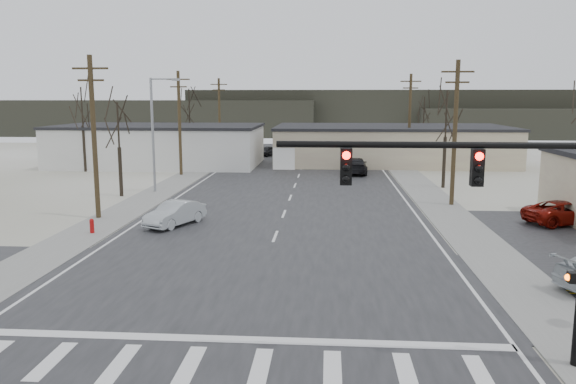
# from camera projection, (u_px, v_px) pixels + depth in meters

# --- Properties ---
(ground) EXTENTS (140.00, 140.00, 0.00)m
(ground) POSITION_uv_depth(u_px,v_px,m) (257.00, 286.00, 22.52)
(ground) COLOR white
(ground) RESTS_ON ground
(main_road) EXTENTS (18.00, 110.00, 0.05)m
(main_road) POSITION_uv_depth(u_px,v_px,m) (285.00, 211.00, 37.27)
(main_road) COLOR #242527
(main_road) RESTS_ON ground
(cross_road) EXTENTS (90.00, 10.00, 0.04)m
(cross_road) POSITION_uv_depth(u_px,v_px,m) (257.00, 285.00, 22.52)
(cross_road) COLOR #242527
(cross_road) RESTS_ON ground
(sidewalk_left) EXTENTS (3.00, 90.00, 0.06)m
(sidewalk_left) POSITION_uv_depth(u_px,v_px,m) (152.00, 196.00, 42.94)
(sidewalk_left) COLOR gray
(sidewalk_left) RESTS_ON ground
(sidewalk_right) EXTENTS (3.00, 90.00, 0.06)m
(sidewalk_right) POSITION_uv_depth(u_px,v_px,m) (433.00, 200.00, 41.44)
(sidewalk_right) COLOR gray
(sidewalk_right) RESTS_ON ground
(traffic_signal_mast) EXTENTS (8.95, 0.43, 7.20)m
(traffic_signal_mast) POSITION_uv_depth(u_px,v_px,m) (517.00, 202.00, 15.09)
(traffic_signal_mast) COLOR black
(traffic_signal_mast) RESTS_ON ground
(fire_hydrant) EXTENTS (0.24, 0.24, 0.87)m
(fire_hydrant) POSITION_uv_depth(u_px,v_px,m) (92.00, 226.00, 31.03)
(fire_hydrant) COLOR #A50C0C
(fire_hydrant) RESTS_ON ground
(building_left_far) EXTENTS (22.30, 12.30, 4.50)m
(building_left_far) POSITION_uv_depth(u_px,v_px,m) (160.00, 145.00, 62.62)
(building_left_far) COLOR silver
(building_left_far) RESTS_ON ground
(building_right_far) EXTENTS (26.30, 14.30, 4.30)m
(building_right_far) POSITION_uv_depth(u_px,v_px,m) (391.00, 144.00, 64.74)
(building_right_far) COLOR beige
(building_right_far) RESTS_ON ground
(upole_left_b) EXTENTS (2.20, 0.30, 10.00)m
(upole_left_b) POSITION_uv_depth(u_px,v_px,m) (94.00, 135.00, 34.27)
(upole_left_b) COLOR #40321E
(upole_left_b) RESTS_ON ground
(upole_left_c) EXTENTS (2.20, 0.30, 10.00)m
(upole_left_c) POSITION_uv_depth(u_px,v_px,m) (180.00, 121.00, 53.95)
(upole_left_c) COLOR #40321E
(upole_left_c) RESTS_ON ground
(upole_left_d) EXTENTS (2.20, 0.30, 10.00)m
(upole_left_d) POSITION_uv_depth(u_px,v_px,m) (219.00, 115.00, 73.62)
(upole_left_d) COLOR #40321E
(upole_left_d) RESTS_ON ground
(upole_right_a) EXTENTS (2.20, 0.30, 10.00)m
(upole_right_a) POSITION_uv_depth(u_px,v_px,m) (455.00, 131.00, 38.55)
(upole_right_a) COLOR #40321E
(upole_right_a) RESTS_ON ground
(upole_right_b) EXTENTS (2.20, 0.30, 10.00)m
(upole_right_b) POSITION_uv_depth(u_px,v_px,m) (410.00, 119.00, 60.19)
(upole_right_b) COLOR #40321E
(upole_right_b) RESTS_ON ground
(streetlight_main) EXTENTS (2.40, 0.25, 9.00)m
(streetlight_main) POSITION_uv_depth(u_px,v_px,m) (155.00, 128.00, 44.08)
(streetlight_main) COLOR gray
(streetlight_main) RESTS_ON ground
(tree_left_near) EXTENTS (3.30, 3.30, 7.35)m
(tree_left_near) POSITION_uv_depth(u_px,v_px,m) (118.00, 128.00, 42.25)
(tree_left_near) COLOR black
(tree_left_near) RESTS_ON ground
(tree_right_mid) EXTENTS (3.74, 3.74, 8.33)m
(tree_right_mid) POSITION_uv_depth(u_px,v_px,m) (446.00, 117.00, 46.23)
(tree_right_mid) COLOR black
(tree_right_mid) RESTS_ON ground
(tree_left_far) EXTENTS (3.96, 3.96, 8.82)m
(tree_left_far) POSITION_uv_depth(u_px,v_px,m) (189.00, 108.00, 67.72)
(tree_left_far) COLOR black
(tree_left_far) RESTS_ON ground
(tree_right_far) EXTENTS (3.52, 3.52, 7.84)m
(tree_right_far) POSITION_uv_depth(u_px,v_px,m) (424.00, 113.00, 71.69)
(tree_right_far) COLOR black
(tree_right_far) RESTS_ON ground
(tree_left_mid) EXTENTS (3.96, 3.96, 8.82)m
(tree_left_mid) POSITION_uv_depth(u_px,v_px,m) (82.00, 110.00, 56.48)
(tree_left_mid) COLOR black
(tree_left_mid) RESTS_ON ground
(hill_left) EXTENTS (70.00, 18.00, 7.00)m
(hill_left) POSITION_uv_depth(u_px,v_px,m) (144.00, 118.00, 114.91)
(hill_left) COLOR #333026
(hill_left) RESTS_ON ground
(hill_center) EXTENTS (80.00, 18.00, 9.00)m
(hill_center) POSITION_uv_depth(u_px,v_px,m) (388.00, 113.00, 115.15)
(hill_center) COLOR #333026
(hill_center) RESTS_ON ground
(hill_right) EXTENTS (60.00, 18.00, 5.50)m
(hill_right) POSITION_uv_depth(u_px,v_px,m) (576.00, 123.00, 107.07)
(hill_right) COLOR #333026
(hill_right) RESTS_ON ground
(sedan_crossing) EXTENTS (3.06, 4.49, 1.40)m
(sedan_crossing) POSITION_uv_depth(u_px,v_px,m) (175.00, 213.00, 32.94)
(sedan_crossing) COLOR #AFB6BA
(sedan_crossing) RESTS_ON main_road
(car_far_a) EXTENTS (2.29, 5.49, 1.59)m
(car_far_a) POSITION_uv_depth(u_px,v_px,m) (355.00, 166.00, 55.46)
(car_far_a) COLOR black
(car_far_a) RESTS_ON main_road
(car_far_b) EXTENTS (2.70, 3.98, 1.26)m
(car_far_b) POSITION_uv_depth(u_px,v_px,m) (266.00, 151.00, 72.56)
(car_far_b) COLOR black
(car_far_b) RESTS_ON main_road
(car_parked_red) EXTENTS (5.43, 3.70, 1.38)m
(car_parked_red) POSITION_uv_depth(u_px,v_px,m) (566.00, 213.00, 33.30)
(car_parked_red) COLOR maroon
(car_parked_red) RESTS_ON parking_lot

